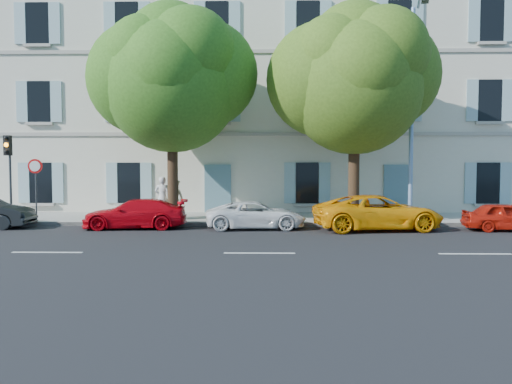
{
  "coord_description": "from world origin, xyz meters",
  "views": [
    {
      "loc": [
        0.19,
        -17.85,
        2.46
      ],
      "look_at": [
        -0.22,
        2.0,
        1.4
      ],
      "focal_mm": 35.0,
      "sensor_mm": 36.0,
      "label": 1
    }
  ],
  "objects_px": {
    "car_red_coupe": "(135,214)",
    "car_white_coupe": "(256,215)",
    "tree_right": "(355,86)",
    "car_yellow_supercar": "(378,213)",
    "street_lamp": "(413,100)",
    "traffic_light": "(9,159)",
    "tree_left": "(172,85)",
    "pedestrian_b": "(175,199)",
    "road_sign": "(35,176)",
    "pedestrian_a": "(162,198)",
    "car_red_hatchback": "(507,217)"
  },
  "relations": [
    {
      "from": "car_yellow_supercar",
      "to": "tree_left",
      "type": "xyz_separation_m",
      "value": [
        -8.22,
        2.11,
        5.17
      ]
    },
    {
      "from": "car_yellow_supercar",
      "to": "pedestrian_a",
      "type": "xyz_separation_m",
      "value": [
        -8.76,
        2.58,
        0.39
      ]
    },
    {
      "from": "car_red_coupe",
      "to": "car_white_coupe",
      "type": "relative_size",
      "value": 1.03
    },
    {
      "from": "road_sign",
      "to": "street_lamp",
      "type": "relative_size",
      "value": 0.3
    },
    {
      "from": "tree_left",
      "to": "pedestrian_b",
      "type": "distance_m",
      "value": 4.85
    },
    {
      "from": "car_red_hatchback",
      "to": "street_lamp",
      "type": "xyz_separation_m",
      "value": [
        -3.11,
        1.62,
        4.56
      ]
    },
    {
      "from": "car_white_coupe",
      "to": "tree_right",
      "type": "xyz_separation_m",
      "value": [
        4.04,
        1.56,
        5.18
      ]
    },
    {
      "from": "car_yellow_supercar",
      "to": "street_lamp",
      "type": "bearing_deg",
      "value": -56.75
    },
    {
      "from": "car_yellow_supercar",
      "to": "road_sign",
      "type": "xyz_separation_m",
      "value": [
        -13.84,
        1.55,
        1.34
      ]
    },
    {
      "from": "traffic_light",
      "to": "pedestrian_a",
      "type": "relative_size",
      "value": 1.94
    },
    {
      "from": "car_red_hatchback",
      "to": "pedestrian_b",
      "type": "height_order",
      "value": "pedestrian_b"
    },
    {
      "from": "tree_left",
      "to": "tree_right",
      "type": "distance_m",
      "value": 7.62
    },
    {
      "from": "road_sign",
      "to": "pedestrian_a",
      "type": "height_order",
      "value": "road_sign"
    },
    {
      "from": "car_red_hatchback",
      "to": "street_lamp",
      "type": "relative_size",
      "value": 0.36
    },
    {
      "from": "pedestrian_a",
      "to": "pedestrian_b",
      "type": "relative_size",
      "value": 1.08
    },
    {
      "from": "car_yellow_supercar",
      "to": "tree_right",
      "type": "height_order",
      "value": "tree_right"
    },
    {
      "from": "traffic_light",
      "to": "tree_right",
      "type": "bearing_deg",
      "value": 0.68
    },
    {
      "from": "road_sign",
      "to": "street_lamp",
      "type": "distance_m",
      "value": 15.83
    },
    {
      "from": "tree_right",
      "to": "pedestrian_a",
      "type": "distance_m",
      "value": 9.42
    },
    {
      "from": "car_red_coupe",
      "to": "car_red_hatchback",
      "type": "relative_size",
      "value": 1.27
    },
    {
      "from": "car_red_hatchback",
      "to": "tree_right",
      "type": "distance_m",
      "value": 7.73
    },
    {
      "from": "tree_right",
      "to": "traffic_light",
      "type": "xyz_separation_m",
      "value": [
        -14.39,
        -0.17,
        -2.99
      ]
    },
    {
      "from": "street_lamp",
      "to": "pedestrian_a",
      "type": "bearing_deg",
      "value": 173.87
    },
    {
      "from": "tree_right",
      "to": "pedestrian_a",
      "type": "relative_size",
      "value": 4.74
    },
    {
      "from": "car_red_hatchback",
      "to": "pedestrian_a",
      "type": "xyz_separation_m",
      "value": [
        -13.55,
        2.74,
        0.53
      ]
    },
    {
      "from": "car_red_coupe",
      "to": "car_white_coupe",
      "type": "distance_m",
      "value": 4.71
    },
    {
      "from": "car_red_coupe",
      "to": "traffic_light",
      "type": "relative_size",
      "value": 1.12
    },
    {
      "from": "car_red_hatchback",
      "to": "pedestrian_b",
      "type": "distance_m",
      "value": 13.24
    },
    {
      "from": "car_yellow_supercar",
      "to": "road_sign",
      "type": "height_order",
      "value": "road_sign"
    },
    {
      "from": "street_lamp",
      "to": "pedestrian_b",
      "type": "distance_m",
      "value": 10.72
    },
    {
      "from": "traffic_light",
      "to": "pedestrian_b",
      "type": "relative_size",
      "value": 2.09
    },
    {
      "from": "road_sign",
      "to": "street_lamp",
      "type": "xyz_separation_m",
      "value": [
        15.52,
        -0.09,
        3.09
      ]
    },
    {
      "from": "tree_right",
      "to": "road_sign",
      "type": "height_order",
      "value": "tree_right"
    },
    {
      "from": "road_sign",
      "to": "pedestrian_a",
      "type": "xyz_separation_m",
      "value": [
        5.08,
        1.03,
        -0.94
      ]
    },
    {
      "from": "tree_left",
      "to": "car_red_coupe",
      "type": "bearing_deg",
      "value": -121.69
    },
    {
      "from": "car_yellow_supercar",
      "to": "road_sign",
      "type": "relative_size",
      "value": 1.87
    },
    {
      "from": "car_white_coupe",
      "to": "tree_left",
      "type": "xyz_separation_m",
      "value": [
        -3.57,
        1.84,
        5.3
      ]
    },
    {
      "from": "tree_left",
      "to": "traffic_light",
      "type": "height_order",
      "value": "tree_left"
    },
    {
      "from": "car_yellow_supercar",
      "to": "tree_right",
      "type": "distance_m",
      "value": 5.39
    },
    {
      "from": "street_lamp",
      "to": "traffic_light",
      "type": "bearing_deg",
      "value": 179.32
    },
    {
      "from": "car_white_coupe",
      "to": "street_lamp",
      "type": "height_order",
      "value": "street_lamp"
    },
    {
      "from": "car_white_coupe",
      "to": "traffic_light",
      "type": "xyz_separation_m",
      "value": [
        -10.36,
        1.38,
        2.19
      ]
    },
    {
      "from": "car_red_hatchback",
      "to": "car_yellow_supercar",
      "type": "bearing_deg",
      "value": 93.32
    },
    {
      "from": "car_red_coupe",
      "to": "tree_right",
      "type": "height_order",
      "value": "tree_right"
    },
    {
      "from": "pedestrian_a",
      "to": "tree_left",
      "type": "bearing_deg",
      "value": 138.46
    },
    {
      "from": "tree_left",
      "to": "tree_right",
      "type": "height_order",
      "value": "tree_left"
    },
    {
      "from": "car_red_coupe",
      "to": "road_sign",
      "type": "height_order",
      "value": "road_sign"
    },
    {
      "from": "car_red_hatchback",
      "to": "traffic_light",
      "type": "height_order",
      "value": "traffic_light"
    },
    {
      "from": "road_sign",
      "to": "car_white_coupe",
      "type": "bearing_deg",
      "value": -7.94
    },
    {
      "from": "car_white_coupe",
      "to": "pedestrian_a",
      "type": "height_order",
      "value": "pedestrian_a"
    }
  ]
}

